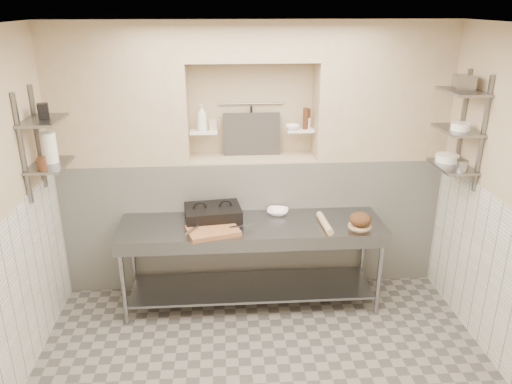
{
  "coord_description": "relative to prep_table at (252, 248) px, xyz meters",
  "views": [
    {
      "loc": [
        -0.33,
        -3.27,
        2.95
      ],
      "look_at": [
        -0.02,
        0.9,
        1.35
      ],
      "focal_mm": 35.0,
      "sensor_mm": 36.0,
      "label": 1
    }
  ],
  "objects": [
    {
      "name": "ceiling",
      "position": [
        0.05,
        -1.18,
        2.21
      ],
      "size": [
        4.0,
        3.9,
        0.1
      ],
      "primitive_type": "cube",
      "color": "silver",
      "rests_on": "ground"
    },
    {
      "name": "wall_back",
      "position": [
        0.05,
        0.82,
        0.76
      ],
      "size": [
        4.0,
        0.1,
        2.8
      ],
      "primitive_type": "cube",
      "color": "tan",
      "rests_on": "ground"
    },
    {
      "name": "backwall_lower",
      "position": [
        0.05,
        0.57,
        0.06
      ],
      "size": [
        4.0,
        0.4,
        1.4
      ],
      "primitive_type": "cube",
      "color": "silver",
      "rests_on": "floor"
    },
    {
      "name": "alcove_sill",
      "position": [
        0.05,
        0.57,
        0.77
      ],
      "size": [
        1.3,
        0.4,
        0.02
      ],
      "primitive_type": "cube",
      "color": "tan",
      "rests_on": "backwall_lower"
    },
    {
      "name": "backwall_pillar_left",
      "position": [
        -1.28,
        0.57,
        1.46
      ],
      "size": [
        1.35,
        0.4,
        1.4
      ],
      "primitive_type": "cube",
      "color": "tan",
      "rests_on": "backwall_lower"
    },
    {
      "name": "backwall_pillar_right",
      "position": [
        1.37,
        0.57,
        1.46
      ],
      "size": [
        1.35,
        0.4,
        1.4
      ],
      "primitive_type": "cube",
      "color": "tan",
      "rests_on": "backwall_lower"
    },
    {
      "name": "backwall_header",
      "position": [
        0.05,
        0.57,
        1.96
      ],
      "size": [
        1.3,
        0.4,
        0.4
      ],
      "primitive_type": "cube",
      "color": "tan",
      "rests_on": "backwall_lower"
    },
    {
      "name": "wainscot_left",
      "position": [
        -1.94,
        -1.18,
        0.06
      ],
      "size": [
        0.02,
        3.9,
        1.4
      ],
      "primitive_type": "cube",
      "color": "silver",
      "rests_on": "floor"
    },
    {
      "name": "alcove_shelf_left",
      "position": [
        -0.45,
        0.57,
        1.06
      ],
      "size": [
        0.28,
        0.16,
        0.02
      ],
      "primitive_type": "cube",
      "color": "white",
      "rests_on": "backwall_lower"
    },
    {
      "name": "alcove_shelf_right",
      "position": [
        0.55,
        0.57,
        1.06
      ],
      "size": [
        0.28,
        0.16,
        0.02
      ],
      "primitive_type": "cube",
      "color": "white",
      "rests_on": "backwall_lower"
    },
    {
      "name": "utensil_rail",
      "position": [
        0.05,
        0.74,
        1.31
      ],
      "size": [
        0.7,
        0.02,
        0.02
      ],
      "primitive_type": "cylinder",
      "rotation": [
        0.0,
        1.57,
        0.0
      ],
      "color": "gray",
      "rests_on": "wall_back"
    },
    {
      "name": "hanging_steel",
      "position": [
        0.05,
        0.72,
        1.14
      ],
      "size": [
        0.02,
        0.02,
        0.3
      ],
      "primitive_type": "cylinder",
      "color": "black",
      "rests_on": "utensil_rail"
    },
    {
      "name": "splash_panel",
      "position": [
        0.05,
        0.67,
        1.0
      ],
      "size": [
        0.6,
        0.08,
        0.45
      ],
      "primitive_type": "cube",
      "rotation": [
        -0.14,
        0.0,
        0.0
      ],
      "color": "#383330",
      "rests_on": "alcove_sill"
    },
    {
      "name": "shelf_rail_left_a",
      "position": [
        -1.93,
        0.07,
        1.16
      ],
      "size": [
        0.03,
        0.03,
        0.95
      ],
      "primitive_type": "cube",
      "color": "slate",
      "rests_on": "wall_left"
    },
    {
      "name": "shelf_rail_left_b",
      "position": [
        -1.93,
        -0.33,
        1.16
      ],
      "size": [
        0.03,
        0.03,
        0.95
      ],
      "primitive_type": "cube",
      "color": "slate",
      "rests_on": "wall_left"
    },
    {
      "name": "wall_shelf_left_lower",
      "position": [
        -1.79,
        -0.13,
        0.96
      ],
      "size": [
        0.3,
        0.5,
        0.02
      ],
      "primitive_type": "cube",
      "color": "slate",
      "rests_on": "wall_left"
    },
    {
      "name": "wall_shelf_left_upper",
      "position": [
        -1.79,
        -0.13,
        1.36
      ],
      "size": [
        0.3,
        0.5,
        0.03
      ],
      "primitive_type": "cube",
      "color": "slate",
      "rests_on": "wall_left"
    },
    {
      "name": "shelf_rail_right_a",
      "position": [
        2.02,
        0.07,
        1.21
      ],
      "size": [
        0.03,
        0.03,
        1.05
      ],
      "primitive_type": "cube",
      "color": "slate",
      "rests_on": "wall_right"
    },
    {
      "name": "shelf_rail_right_b",
      "position": [
        2.02,
        -0.33,
        1.21
      ],
      "size": [
        0.03,
        0.03,
        1.05
      ],
      "primitive_type": "cube",
      "color": "slate",
      "rests_on": "wall_right"
    },
    {
      "name": "wall_shelf_right_lower",
      "position": [
        1.89,
        -0.13,
        0.86
      ],
      "size": [
        0.3,
        0.5,
        0.02
      ],
      "primitive_type": "cube",
      "color": "slate",
      "rests_on": "wall_right"
    },
    {
      "name": "wall_shelf_right_mid",
      "position": [
        1.89,
        -0.13,
        1.21
      ],
      "size": [
        0.3,
        0.5,
        0.02
      ],
      "primitive_type": "cube",
      "color": "slate",
      "rests_on": "wall_right"
    },
    {
      "name": "wall_shelf_right_upper",
      "position": [
        1.89,
        -0.13,
        1.56
      ],
      "size": [
        0.3,
        0.5,
        0.03
      ],
      "primitive_type": "cube",
      "color": "slate",
      "rests_on": "wall_right"
    },
    {
      "name": "prep_table",
      "position": [
        0.0,
        0.0,
        0.0
      ],
      "size": [
        2.6,
        0.7,
        0.9
      ],
      "color": "gray",
      "rests_on": "floor"
    },
    {
      "name": "panini_press",
      "position": [
        -0.38,
        0.12,
        0.33
      ],
      "size": [
        0.59,
        0.46,
        0.15
      ],
      "rotation": [
        0.0,
        0.0,
        0.13
      ],
      "color": "black",
      "rests_on": "prep_table"
    },
    {
      "name": "cutting_board",
      "position": [
        -0.38,
        -0.16,
        0.28
      ],
      "size": [
        0.55,
        0.45,
        0.04
      ],
      "primitive_type": "cube",
      "rotation": [
        0.0,
        0.0,
        0.28
      ],
      "color": "#93603E",
      "rests_on": "prep_table"
    },
    {
      "name": "knife_blade",
      "position": [
        -0.1,
        -0.12,
        0.31
      ],
      "size": [
        0.25,
        0.1,
        0.01
      ],
      "primitive_type": "cube",
      "rotation": [
        0.0,
        0.0,
        0.29
      ],
      "color": "gray",
      "rests_on": "cutting_board"
    },
    {
      "name": "tongs",
      "position": [
        -0.56,
        -0.18,
        0.31
      ],
      "size": [
        0.14,
        0.24,
        0.02
      ],
      "primitive_type": "cylinder",
      "rotation": [
        1.57,
        0.0,
        -0.5
      ],
      "color": "gray",
      "rests_on": "cutting_board"
    },
    {
      "name": "mixing_bowl",
      "position": [
        0.28,
        0.23,
        0.28
      ],
      "size": [
        0.26,
        0.26,
        0.05
      ],
      "primitive_type": "imported",
      "rotation": [
        0.0,
        0.0,
        -0.22
      ],
      "color": "white",
      "rests_on": "prep_table"
    },
    {
      "name": "rolling_pin",
      "position": [
        0.71,
        -0.09,
        0.29
      ],
      "size": [
        0.09,
        0.44,
        0.07
      ],
      "primitive_type": "cylinder",
      "rotation": [
        1.57,
        0.0,
        0.05
      ],
      "color": "tan",
      "rests_on": "prep_table"
    },
    {
      "name": "bread_board",
      "position": [
        1.05,
        -0.12,
        0.26
      ],
      "size": [
        0.23,
        0.23,
        0.01
      ],
      "primitive_type": "cylinder",
      "color": "tan",
      "rests_on": "prep_table"
    },
    {
      "name": "bread_loaf",
      "position": [
        1.05,
        -0.12,
        0.34
      ],
      "size": [
        0.22,
        0.22,
        0.13
      ],
      "primitive_type": "ellipsoid",
      "color": "#4C2D19",
      "rests_on": "bread_board"
    },
    {
      "name": "bottle_soap",
      "position": [
        -0.47,
        0.57,
        1.2
      ],
      "size": [
        0.13,
        0.13,
        0.27
      ],
      "primitive_type": "imported",
      "rotation": [
        0.0,
        0.0,
        -0.26
      ],
      "color": "white",
      "rests_on": "alcove_shelf_left"
    },
    {
      "name": "jar_alcove",
      "position": [
        -0.36,
        0.58,
        1.13
      ],
      "size": [
        0.07,
        0.07,
        0.11
      ],
      "primitive_type": "cube",
      "color": "tan",
      "rests_on": "alcove_shelf_left"
    },
    {
      "name": "bowl_alcove",
      "position": [
        0.46,
        0.55,
        1.09
      ],
      "size": [
        0.18,
        0.18,
        0.05
      ],
      "primitive_type": "imported",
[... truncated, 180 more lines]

